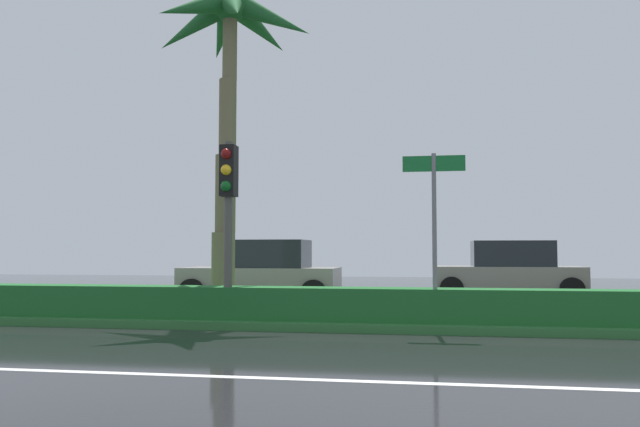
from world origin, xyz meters
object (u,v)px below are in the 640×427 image
car_in_traffic_leading (262,272)px  car_in_traffic_second (508,271)px  palm_tree_mid_left (229,50)px  street_name_sign (434,214)px  traffic_signal_median_left (228,197)px

car_in_traffic_leading → car_in_traffic_second: bearing=-159.7°
palm_tree_mid_left → street_name_sign: bearing=-21.8°
traffic_signal_median_left → car_in_traffic_leading: traffic_signal_median_left is taller
car_in_traffic_leading → street_name_sign: bearing=128.8°
street_name_sign → car_in_traffic_second: bearing=74.7°
palm_tree_mid_left → traffic_signal_median_left: palm_tree_mid_left is taller
street_name_sign → car_in_traffic_leading: size_ratio=0.70×
palm_tree_mid_left → street_name_sign: palm_tree_mid_left is taller
traffic_signal_median_left → car_in_traffic_leading: (-0.85, 5.79, -1.61)m
street_name_sign → car_in_traffic_leading: 7.49m
palm_tree_mid_left → car_in_traffic_leading: (-0.27, 4.01, -4.97)m
traffic_signal_median_left → street_name_sign: 3.79m
traffic_signal_median_left → car_in_traffic_second: size_ratio=0.77×
traffic_signal_median_left → car_in_traffic_leading: bearing=98.4°
traffic_signal_median_left → car_in_traffic_second: traffic_signal_median_left is taller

